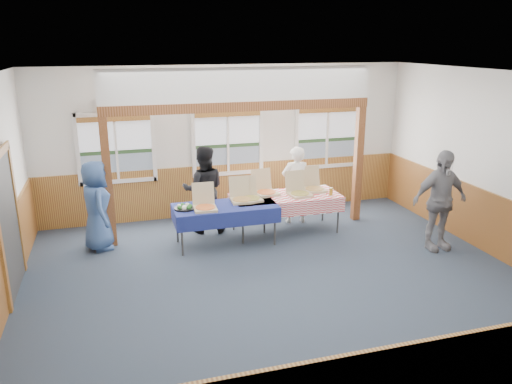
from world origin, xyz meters
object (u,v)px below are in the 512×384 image
table_right (286,198)px  woman_white (296,185)px  man_blue (97,206)px  woman_black (204,190)px  table_left (225,208)px  person_grey (440,201)px

table_right → woman_white: 0.60m
man_blue → woman_black: bearing=-91.5°
table_right → man_blue: man_blue is taller
woman_white → man_blue: bearing=11.0°
table_left → table_right: 1.31m
woman_black → person_grey: person_grey is taller
woman_white → man_blue: (-3.93, -0.30, 0.01)m
woman_white → man_blue: size_ratio=0.98×
man_blue → person_grey: 6.16m
table_right → woman_black: woman_black is taller
woman_white → woman_black: 1.92m
table_left → woman_white: woman_white is taller
person_grey → woman_white: bearing=133.8°
man_blue → person_grey: bearing=-116.8°
table_right → woman_black: size_ratio=1.33×
table_right → woman_black: (-1.54, 0.47, 0.16)m
table_left → person_grey: (3.65, -1.30, 0.22)m
woman_black → person_grey: size_ratio=0.94×
table_right → woman_white: bearing=69.1°
table_right → woman_black: 1.62m
table_left → man_blue: bearing=153.5°
table_right → person_grey: (2.36, -1.58, 0.21)m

